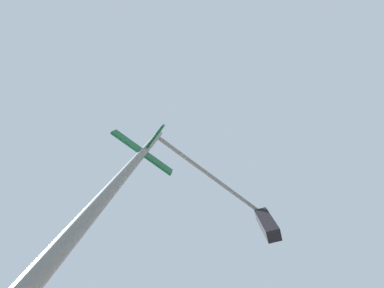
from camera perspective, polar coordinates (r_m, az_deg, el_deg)
traffic_signal_near at (r=3.52m, az=5.41°, el=-15.68°), size 2.38×3.09×5.83m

